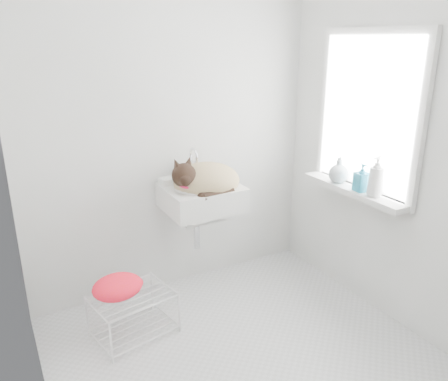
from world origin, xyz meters
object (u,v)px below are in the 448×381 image
bottle_c (338,182)px  wire_rack (134,314)px  cat (204,181)px  bottle_b (360,191)px  bottle_a (374,196)px  sink (201,186)px

bottle_c → wire_rack: bearing=174.4°
wire_rack → bottle_c: size_ratio=2.65×
cat → bottle_c: 0.97m
cat → bottle_b: 1.07m
cat → wire_rack: cat is taller
bottle_b → bottle_c: 0.22m
bottle_a → bottle_c: bottle_a is taller
bottle_a → bottle_b: size_ratio=1.19×
sink → bottle_a: (0.90, -0.73, 0.00)m
bottle_a → sink: bearing=140.8°
bottle_c → bottle_b: bearing=-90.0°
bottle_b → sink: bearing=145.7°
sink → bottle_c: size_ratio=2.88×
sink → bottle_c: 0.98m
sink → cat: (0.01, -0.02, 0.04)m
wire_rack → bottle_b: bearing=-13.7°
cat → bottle_b: size_ratio=2.77×
wire_rack → bottle_b: size_ratio=2.54×
cat → bottle_a: (0.89, -0.72, -0.04)m
bottle_a → bottle_c: (0.00, 0.34, 0.00)m
bottle_a → bottle_b: 0.12m
sink → wire_rack: 0.96m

